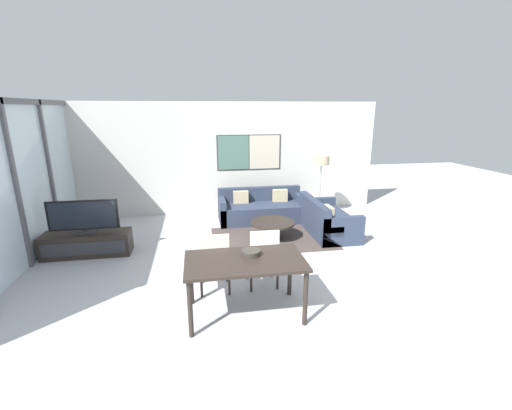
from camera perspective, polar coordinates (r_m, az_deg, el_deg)
The scene contains 14 objects.
ground_plane at distance 4.26m, azimuth 0.60°, elevation -22.44°, with size 24.00×24.00×0.00m, color #B2B2B7.
wall_back at distance 8.81m, azimuth -5.57°, elevation 7.72°, with size 8.12×0.09×2.80m.
window_wall_left at distance 6.77m, azimuth -35.44°, elevation 3.49°, with size 0.07×5.41×2.80m.
area_rug at distance 7.23m, azimuth 2.72°, elevation -5.53°, with size 2.48×1.66×0.01m.
tv_console at distance 7.10m, azimuth -26.30°, elevation -5.83°, with size 1.55×0.48×0.43m.
television at distance 6.93m, azimuth -26.82°, elevation -1.77°, with size 1.22×0.20×0.62m.
sofa_main at distance 8.33m, azimuth 0.88°, elevation -0.71°, with size 2.05×0.87×0.76m.
sofa_side at distance 7.59m, azimuth 11.47°, elevation -2.71°, with size 0.87×1.63×0.76m.
coffee_table at distance 7.14m, azimuth 2.75°, elevation -3.48°, with size 0.93×0.93×0.37m.
dining_table at distance 4.45m, azimuth -1.85°, elevation -10.08°, with size 1.53×0.86×0.78m.
dining_chair_left at distance 5.06m, azimuth -6.97°, elevation -9.13°, with size 0.46×0.46×0.95m.
dining_chair_centre at distance 5.17m, azimuth 1.20°, elevation -8.45°, with size 0.46×0.46×0.95m.
fruit_bowl at distance 4.52m, azimuth -0.83°, elevation -7.88°, with size 0.25×0.25×0.07m.
floor_lamp at distance 8.42m, azimuth 10.83°, elevation 6.68°, with size 0.38×0.38×1.55m.
Camera 1 is at (-0.60, -3.29, 2.64)m, focal length 24.00 mm.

